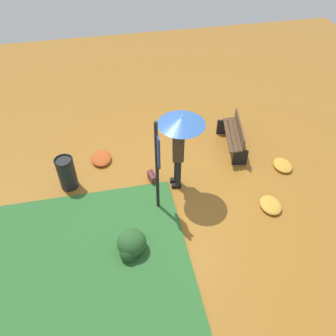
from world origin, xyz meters
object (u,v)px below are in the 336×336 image
(handbag, at_px, (152,177))
(trash_bin, at_px, (67,173))
(person_with_umbrella, at_px, (180,134))
(park_bench, at_px, (234,136))
(info_sign_post, at_px, (157,158))

(handbag, height_order, trash_bin, trash_bin)
(handbag, bearing_deg, person_with_umbrella, 62.36)
(park_bench, bearing_deg, trash_bin, -82.45)
(park_bench, bearing_deg, person_with_umbrella, -57.39)
(info_sign_post, xyz_separation_m, trash_bin, (-1.04, -1.92, -1.03))
(trash_bin, bearing_deg, park_bench, 97.55)
(info_sign_post, relative_size, trash_bin, 2.76)
(info_sign_post, height_order, park_bench, info_sign_post)
(park_bench, xyz_separation_m, trash_bin, (0.55, -4.17, 0.02))
(info_sign_post, relative_size, park_bench, 1.63)
(person_with_umbrella, bearing_deg, park_bench, 122.61)
(handbag, relative_size, park_bench, 0.26)
(info_sign_post, bearing_deg, handbag, -179.94)
(person_with_umbrella, height_order, trash_bin, person_with_umbrella)
(park_bench, bearing_deg, info_sign_post, -54.73)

